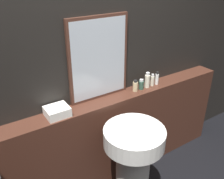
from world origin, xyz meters
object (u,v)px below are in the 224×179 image
object	(u,v)px
shampoo_bottle	(135,86)
mirror	(99,59)
towel_stack	(57,111)
body_wash_bottle	(152,80)
lotion_bottle	(147,80)
hand_soap_bottle	(157,78)
conditioner_bottle	(141,85)
pedestal_sink	(133,161)

from	to	relation	value
shampoo_bottle	mirror	bearing A→B (deg)	167.08
towel_stack	body_wash_bottle	world-z (taller)	body_wash_bottle
shampoo_bottle	lotion_bottle	size ratio (longest dim) A/B	0.71
towel_stack	body_wash_bottle	size ratio (longest dim) A/B	1.50
body_wash_bottle	mirror	bearing A→B (deg)	171.94
mirror	hand_soap_bottle	xyz separation A→B (m)	(0.64, -0.08, -0.31)
conditioner_bottle	hand_soap_bottle	distance (m)	0.21
shampoo_bottle	conditioner_bottle	size ratio (longest dim) A/B	1.10
mirror	towel_stack	distance (m)	0.57
lotion_bottle	body_wash_bottle	bearing A→B (deg)	-0.00
mirror	lotion_bottle	distance (m)	0.60
towel_stack	conditioner_bottle	xyz separation A→B (m)	(0.89, 0.00, 0.01)
pedestal_sink	body_wash_bottle	world-z (taller)	body_wash_bottle
pedestal_sink	towel_stack	distance (m)	0.78
pedestal_sink	hand_soap_bottle	distance (m)	0.89
mirror	shampoo_bottle	xyz separation A→B (m)	(0.36, -0.08, -0.32)
hand_soap_bottle	mirror	bearing A→B (deg)	172.70
towel_stack	lotion_bottle	distance (m)	0.96
conditioner_bottle	hand_soap_bottle	bearing A→B (deg)	0.00
body_wash_bottle	conditioner_bottle	bearing A→B (deg)	180.00
pedestal_sink	body_wash_bottle	bearing A→B (deg)	37.74
pedestal_sink	body_wash_bottle	xyz separation A→B (m)	(0.56, 0.43, 0.46)
towel_stack	conditioner_bottle	bearing A→B (deg)	0.00
towel_stack	pedestal_sink	bearing A→B (deg)	-42.51
mirror	shampoo_bottle	bearing A→B (deg)	-12.92
mirror	shampoo_bottle	world-z (taller)	mirror
lotion_bottle	shampoo_bottle	bearing A→B (deg)	180.00
towel_stack	hand_soap_bottle	distance (m)	1.09
lotion_bottle	body_wash_bottle	world-z (taller)	lotion_bottle
body_wash_bottle	shampoo_bottle	bearing A→B (deg)	180.00
pedestal_sink	hand_soap_bottle	bearing A→B (deg)	34.92
mirror	shampoo_bottle	distance (m)	0.49
pedestal_sink	mirror	world-z (taller)	mirror
pedestal_sink	shampoo_bottle	size ratio (longest dim) A/B	7.72
shampoo_bottle	conditioner_bottle	distance (m)	0.08
lotion_bottle	conditioner_bottle	bearing A→B (deg)	180.00
towel_stack	conditioner_bottle	size ratio (longest dim) A/B	1.81
hand_soap_bottle	pedestal_sink	bearing A→B (deg)	-145.08
lotion_bottle	hand_soap_bottle	bearing A→B (deg)	0.00
mirror	towel_stack	size ratio (longest dim) A/B	3.97
pedestal_sink	conditioner_bottle	world-z (taller)	conditioner_bottle
pedestal_sink	lotion_bottle	world-z (taller)	lotion_bottle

